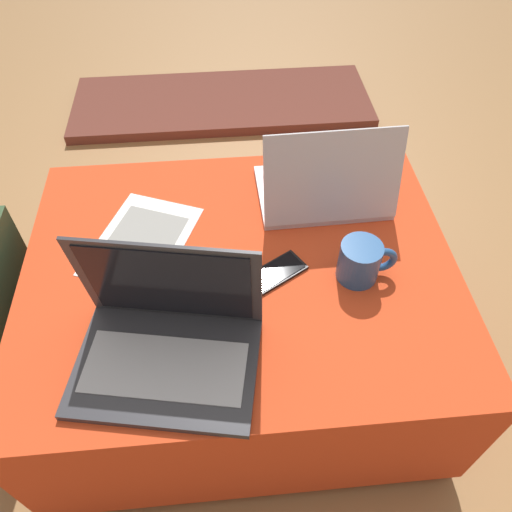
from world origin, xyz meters
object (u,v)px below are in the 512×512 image
(laptop_near, at_px, (167,338))
(paper_sheet, at_px, (142,240))
(coffee_mug, at_px, (361,261))
(laptop_far, at_px, (325,187))
(cell_phone, at_px, (274,274))

(laptop_near, height_order, paper_sheet, laptop_near)
(paper_sheet, xyz_separation_m, coffee_mug, (0.50, -0.15, 0.05))
(laptop_far, relative_size, cell_phone, 2.06)
(laptop_near, bearing_deg, paper_sheet, 114.34)
(laptop_near, relative_size, coffee_mug, 2.99)
(cell_phone, height_order, paper_sheet, cell_phone)
(cell_phone, xyz_separation_m, paper_sheet, (-0.31, 0.14, -0.00))
(cell_phone, distance_m, coffee_mug, 0.20)
(paper_sheet, relative_size, coffee_mug, 2.63)
(laptop_near, xyz_separation_m, coffee_mug, (0.43, 0.17, -0.01))
(paper_sheet, bearing_deg, coffee_mug, 5.31)
(laptop_far, bearing_deg, cell_phone, 54.80)
(laptop_far, height_order, cell_phone, laptop_far)
(cell_phone, bearing_deg, paper_sheet, 35.25)
(cell_phone, bearing_deg, coffee_mug, -126.06)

